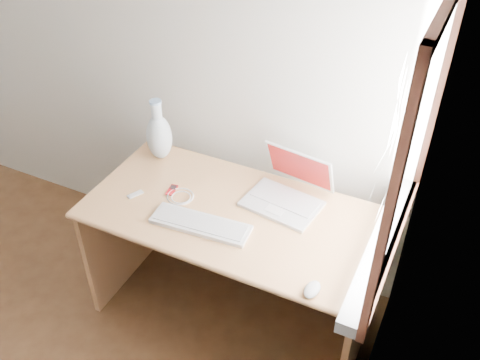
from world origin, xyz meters
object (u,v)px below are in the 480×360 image
at_px(vase, 159,135).
at_px(laptop, 286,191).
at_px(desk, 240,233).
at_px(external_keyboard, 201,224).

bearing_deg(vase, laptop, -3.30).
distance_m(desk, vase, 0.65).
height_order(laptop, external_keyboard, laptop).
relative_size(external_keyboard, vase, 1.37).
bearing_deg(laptop, external_keyboard, -121.21).
distance_m(external_keyboard, vase, 0.60).
height_order(external_keyboard, vase, vase).
xyz_separation_m(external_keyboard, vase, (-0.45, 0.38, 0.13)).
bearing_deg(vase, desk, -15.23).
height_order(desk, vase, vase).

